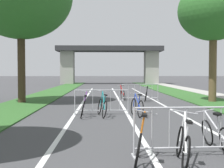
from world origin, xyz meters
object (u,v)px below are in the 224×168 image
tree_right_pine_far (213,11)px  crowd_barrier_second (102,102)px  bicycle_silver_7 (216,135)px  bicycle_blue_3 (137,107)px  crowd_barrier_third (140,92)px  bicycle_black_0 (146,95)px  bicycle_purple_1 (83,107)px  bicycle_orange_8 (139,143)px  crowd_barrier_nearest (187,132)px  bicycle_red_2 (123,94)px  bicycle_teal_4 (102,107)px  bicycle_white_6 (183,145)px

tree_right_pine_far → crowd_barrier_second: 9.68m
tree_right_pine_far → bicycle_silver_7: 12.86m
bicycle_blue_3 → bicycle_silver_7: size_ratio=0.97×
tree_right_pine_far → crowd_barrier_second: tree_right_pine_far is taller
crowd_barrier_third → bicycle_black_0: size_ratio=1.43×
bicycle_blue_3 → bicycle_black_0: bearing=67.8°
crowd_barrier_third → bicycle_black_0: (0.30, -0.50, -0.16)m
crowd_barrier_second → bicycle_purple_1: (-0.73, -0.52, -0.13)m
tree_right_pine_far → bicycle_silver_7: bearing=-109.7°
crowd_barrier_second → bicycle_silver_7: size_ratio=1.38×
bicycle_black_0 → bicycle_blue_3: bearing=-91.3°
crowd_barrier_second → bicycle_orange_8: (0.77, -6.76, -0.14)m
crowd_barrier_nearest → bicycle_black_0: size_ratio=1.44×
crowd_barrier_nearest → bicycle_black_0: (0.89, 12.20, -0.16)m
tree_right_pine_far → bicycle_purple_1: 10.52m
bicycle_red_2 → bicycle_teal_4: (-1.30, -7.41, 0.00)m
crowd_barrier_third → bicycle_red_2: (-1.08, 0.55, -0.13)m
crowd_barrier_second → bicycle_purple_1: size_ratio=1.30×
crowd_barrier_nearest → bicycle_purple_1: bearing=113.6°
bicycle_black_0 → bicycle_silver_7: bearing=-80.5°
crowd_barrier_second → crowd_barrier_third: (2.41, 6.35, 0.00)m
crowd_barrier_third → bicycle_purple_1: 7.55m
bicycle_purple_1 → crowd_barrier_second: bearing=33.7°
bicycle_red_2 → bicycle_silver_7: (1.25, -12.88, -0.02)m
crowd_barrier_second → bicycle_silver_7: (2.58, -5.99, -0.15)m
bicycle_blue_3 → bicycle_teal_4: (-1.40, -0.03, 0.01)m
crowd_barrier_second → bicycle_black_0: (2.71, 5.85, -0.16)m
bicycle_purple_1 → bicycle_silver_7: bicycle_purple_1 is taller
tree_right_pine_far → crowd_barrier_second: (-6.58, -5.16, -4.87)m
crowd_barrier_third → bicycle_white_6: size_ratio=1.38×
bicycle_blue_3 → bicycle_orange_8: size_ratio=0.95×
crowd_barrier_nearest → bicycle_white_6: (-0.22, -0.53, -0.15)m
crowd_barrier_third → bicycle_white_6: crowd_barrier_third is taller
bicycle_purple_1 → bicycle_silver_7: bearing=-60.4°
tree_right_pine_far → bicycle_orange_8: (-5.81, -11.93, -5.00)m
crowd_barrier_second → bicycle_teal_4: crowd_barrier_second is taller
crowd_barrier_third → bicycle_orange_8: 13.22m
crowd_barrier_third → bicycle_blue_3: crowd_barrier_third is taller
tree_right_pine_far → crowd_barrier_third: size_ratio=3.13×
bicycle_teal_4 → bicycle_orange_8: bearing=-93.7°
bicycle_purple_1 → bicycle_orange_8: bearing=-78.1°
bicycle_silver_7 → bicycle_red_2: bearing=93.2°
bicycle_black_0 → bicycle_purple_1: (-3.44, -6.37, 0.02)m
bicycle_white_6 → bicycle_silver_7: bearing=50.7°
tree_right_pine_far → bicycle_white_6: (-4.98, -12.04, -5.01)m
bicycle_purple_1 → bicycle_blue_3: size_ratio=1.08×
bicycle_blue_3 → bicycle_teal_4: size_ratio=0.94×
crowd_barrier_third → bicycle_orange_8: size_ratio=1.34×
bicycle_red_2 → bicycle_teal_4: bearing=-105.1°
bicycle_white_6 → bicycle_red_2: bearing=99.5°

